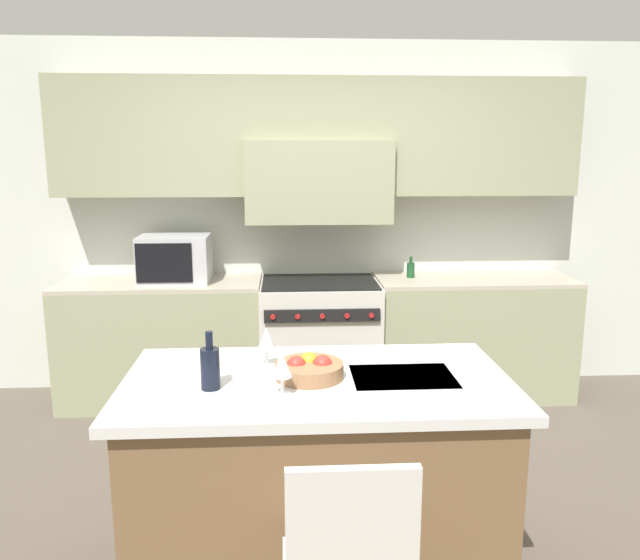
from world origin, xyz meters
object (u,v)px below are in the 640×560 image
(fruit_bowl, at_px, (309,369))
(oil_bottle_on_counter, at_px, (411,270))
(wine_glass_near, at_px, (282,366))
(range_stove, at_px, (319,340))
(wine_glass_far, at_px, (266,340))
(microwave, at_px, (175,258))
(wine_bottle, at_px, (210,367))

(fruit_bowl, bearing_deg, oil_bottle_on_counter, 67.52)
(wine_glass_near, relative_size, fruit_bowl, 0.60)
(range_stove, height_order, wine_glass_far, wine_glass_far)
(range_stove, xyz_separation_m, wine_glass_far, (-0.35, -1.86, 0.58))
(wine_glass_near, xyz_separation_m, oil_bottle_on_counter, (0.98, 2.27, -0.05))
(microwave, xyz_separation_m, wine_glass_far, (0.72, -1.88, -0.06))
(microwave, bearing_deg, wine_bottle, -76.99)
(range_stove, height_order, wine_bottle, wine_bottle)
(wine_bottle, xyz_separation_m, fruit_bowl, (0.41, 0.11, -0.05))
(wine_glass_far, xyz_separation_m, oil_bottle_on_counter, (1.05, 1.91, -0.05))
(wine_glass_near, bearing_deg, oil_bottle_on_counter, 66.72)
(microwave, bearing_deg, range_stove, -1.00)
(microwave, relative_size, wine_bottle, 2.08)
(wine_bottle, bearing_deg, fruit_bowl, 14.74)
(microwave, height_order, fruit_bowl, microwave)
(wine_bottle, distance_m, fruit_bowl, 0.43)
(wine_bottle, relative_size, oil_bottle_on_counter, 1.51)
(wine_glass_far, distance_m, oil_bottle_on_counter, 2.18)
(wine_glass_far, height_order, oil_bottle_on_counter, wine_glass_far)
(wine_bottle, bearing_deg, oil_bottle_on_counter, 59.86)
(wine_bottle, height_order, oil_bottle_on_counter, wine_bottle)
(wine_glass_near, bearing_deg, wine_glass_far, 101.23)
(wine_bottle, bearing_deg, range_stove, 75.05)
(range_stove, bearing_deg, microwave, 179.00)
(wine_glass_near, bearing_deg, range_stove, 82.89)
(range_stove, distance_m, wine_glass_near, 2.30)
(range_stove, height_order, fruit_bowl, fruit_bowl)
(range_stove, xyz_separation_m, microwave, (-1.06, 0.02, 0.64))
(wine_glass_far, bearing_deg, wine_glass_near, -78.77)
(wine_glass_far, xyz_separation_m, fruit_bowl, (0.19, -0.16, -0.08))
(range_stove, distance_m, fruit_bowl, 2.09)
(oil_bottle_on_counter, bearing_deg, range_stove, -175.39)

